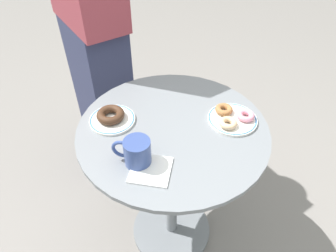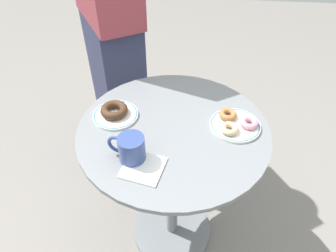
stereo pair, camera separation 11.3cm
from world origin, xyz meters
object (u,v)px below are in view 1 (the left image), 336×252
donut_chocolate (111,115)px  donut_glazed (228,123)px  donut_cinnamon (224,109)px  person_figure (92,29)px  plate_right (232,119)px  plate_left (112,120)px  coffee_mug (136,152)px  donut_pink_frosted (246,116)px  paper_napkin (151,170)px  cafe_table (172,170)px

donut_chocolate → donut_glazed: bearing=-7.5°
donut_cinnamon → person_figure: person_figure is taller
donut_glazed → person_figure: (-0.58, 0.61, 0.10)m
donut_chocolate → person_figure: size_ratio=0.06×
plate_right → person_figure: person_figure is taller
plate_left → coffee_mug: coffee_mug is taller
plate_right → donut_pink_frosted: donut_pink_frosted is taller
donut_pink_frosted → person_figure: size_ratio=0.04×
donut_cinnamon → donut_glazed: 0.08m
donut_glazed → plate_left: bearing=172.9°
paper_napkin → donut_cinnamon: bearing=44.0°
donut_cinnamon → person_figure: bearing=137.4°
cafe_table → donut_glazed: donut_glazed is taller
donut_cinnamon → donut_pink_frosted: bearing=-27.9°
paper_napkin → person_figure: person_figure is taller
plate_right → donut_glazed: bearing=-123.1°
cafe_table → donut_chocolate: (-0.24, 0.05, 0.28)m
cafe_table → donut_pink_frosted: bearing=6.3°
donut_glazed → coffee_mug: coffee_mug is taller
cafe_table → paper_napkin: (-0.08, -0.21, 0.26)m
donut_glazed → coffee_mug: 0.37m
donut_chocolate → paper_napkin: size_ratio=0.82×
cafe_table → plate_left: bearing=168.8°
person_figure → paper_napkin: bearing=-70.2°
cafe_table → plate_right: 0.35m
cafe_table → donut_chocolate: donut_chocolate is taller
paper_napkin → coffee_mug: (-0.05, 0.04, 0.05)m
donut_chocolate → paper_napkin: donut_chocolate is taller
cafe_table → donut_cinnamon: size_ratio=11.02×
paper_napkin → coffee_mug: bearing=139.9°
donut_glazed → paper_napkin: size_ratio=0.53×
cafe_table → donut_pink_frosted: size_ratio=11.02×
donut_chocolate → person_figure: person_figure is taller
donut_cinnamon → donut_glazed: (0.00, -0.08, 0.00)m
cafe_table → donut_glazed: 0.35m
cafe_table → person_figure: person_figure is taller
plate_left → paper_napkin: 0.29m
donut_pink_frosted → coffee_mug: coffee_mug is taller
donut_pink_frosted → person_figure: 0.88m
donut_pink_frosted → donut_cinnamon: (-0.08, 0.04, 0.00)m
plate_left → donut_chocolate: 0.02m
plate_left → paper_napkin: size_ratio=1.35×
coffee_mug → paper_napkin: bearing=-40.1°
cafe_table → donut_cinnamon: donut_cinnamon is taller
plate_left → donut_pink_frosted: (0.51, -0.01, 0.02)m
plate_right → donut_glazed: 0.05m
plate_right → person_figure: 0.84m
donut_chocolate → donut_cinnamon: 0.44m
donut_pink_frosted → coffee_mug: bearing=-154.1°
donut_pink_frosted → donut_glazed: size_ratio=1.00×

